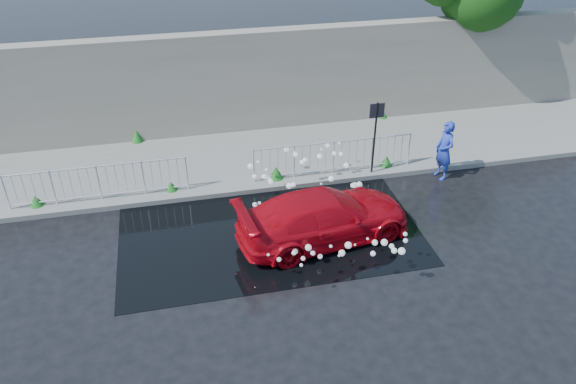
{
  "coord_description": "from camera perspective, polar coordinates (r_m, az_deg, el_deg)",
  "views": [
    {
      "loc": [
        -1.69,
        -11.25,
        9.01
      ],
      "look_at": [
        1.08,
        1.2,
        1.0
      ],
      "focal_mm": 35.0,
      "sensor_mm": 36.0,
      "label": 1
    }
  ],
  "objects": [
    {
      "name": "sign_post",
      "position": [
        17.14,
        8.88,
        6.56
      ],
      "size": [
        0.45,
        0.06,
        2.5
      ],
      "color": "black",
      "rests_on": "ground"
    },
    {
      "name": "water_spray",
      "position": [
        15.34,
        3.37,
        -0.56
      ],
      "size": [
        3.58,
        5.79,
        1.05
      ],
      "color": "white",
      "rests_on": "ground"
    },
    {
      "name": "ground",
      "position": [
        14.52,
        -3.16,
        -6.31
      ],
      "size": [
        90.0,
        90.0,
        0.0
      ],
      "primitive_type": "plane",
      "color": "black",
      "rests_on": "ground"
    },
    {
      "name": "pavement",
      "position": [
        18.62,
        -5.81,
        3.27
      ],
      "size": [
        30.0,
        4.0,
        0.15
      ],
      "primitive_type": "cube",
      "color": "slate",
      "rests_on": "ground"
    },
    {
      "name": "weeds",
      "position": [
        18.06,
        -6.38,
        3.17
      ],
      "size": [
        12.17,
        3.93,
        0.41
      ],
      "color": "#16551B",
      "rests_on": "pavement"
    },
    {
      "name": "retaining_wall",
      "position": [
        19.85,
        -6.96,
        10.89
      ],
      "size": [
        30.0,
        0.6,
        3.5
      ],
      "primitive_type": "cube",
      "color": "slate",
      "rests_on": "pavement"
    },
    {
      "name": "red_car",
      "position": [
        14.7,
        3.69,
        -2.53
      ],
      "size": [
        4.87,
        2.6,
        1.34
      ],
      "primitive_type": "imported",
      "rotation": [
        0.0,
        0.0,
        1.73
      ],
      "color": "#AB0612",
      "rests_on": "ground"
    },
    {
      "name": "railing_left",
      "position": [
        16.94,
        -18.69,
        1.03
      ],
      "size": [
        5.05,
        0.05,
        1.1
      ],
      "color": "silver",
      "rests_on": "pavement"
    },
    {
      "name": "railing_right",
      "position": [
        17.43,
        4.63,
        3.66
      ],
      "size": [
        5.05,
        0.05,
        1.1
      ],
      "color": "silver",
      "rests_on": "pavement"
    },
    {
      "name": "person",
      "position": [
        17.9,
        15.62,
        4.09
      ],
      "size": [
        0.56,
        0.76,
        1.89
      ],
      "primitive_type": "imported",
      "rotation": [
        0.0,
        0.0,
        -1.4
      ],
      "color": "#2134A6",
      "rests_on": "ground"
    },
    {
      "name": "curb",
      "position": [
        16.9,
        -4.91,
        0.1
      ],
      "size": [
        30.0,
        0.25,
        0.16
      ],
      "primitive_type": "cube",
      "color": "slate",
      "rests_on": "ground"
    },
    {
      "name": "puddle",
      "position": [
        15.36,
        -1.96,
        -3.78
      ],
      "size": [
        8.0,
        5.0,
        0.01
      ],
      "primitive_type": "cube",
      "color": "black",
      "rests_on": "ground"
    }
  ]
}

